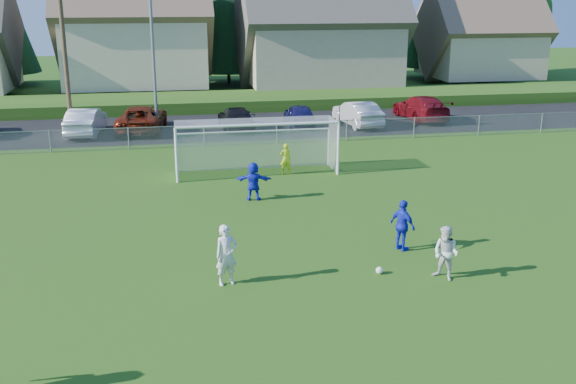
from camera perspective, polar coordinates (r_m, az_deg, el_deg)
name	(u,v)px	position (r m, az deg, el deg)	size (l,w,h in m)	color
ground	(349,340)	(16.73, 5.19, -12.38)	(160.00, 160.00, 0.00)	#193D0C
asphalt_lot	(231,126)	(42.53, -4.89, 5.58)	(60.00, 60.00, 0.00)	black
grass_embankment	(220,101)	(49.82, -5.80, 7.64)	(70.00, 6.00, 0.80)	#1E420F
soccer_ball	(379,270)	(20.40, 7.75, -6.59)	(0.22, 0.22, 0.22)	white
player_white_a	(226,255)	(19.32, -5.24, -5.33)	(0.65, 0.43, 1.79)	silver
player_white_b	(446,253)	(20.13, 13.22, -5.06)	(0.79, 0.61, 1.62)	silver
player_blue_a	(403,225)	(22.07, 9.68, -2.81)	(0.99, 0.41, 1.69)	#1421C0
player_blue_b	(253,181)	(27.08, -2.95, 0.92)	(1.45, 0.46, 1.56)	#1421C0
goalkeeper	(286,159)	(30.94, -0.21, 2.82)	(0.53, 0.35, 1.44)	#D7EC1B
car_b	(86,121)	(41.43, -16.74, 5.75)	(1.67, 4.80, 1.58)	silver
car_c	(142,118)	(41.62, -12.27, 6.10)	(2.58, 5.60, 1.56)	#5D1A0A
car_d	(236,118)	(41.50, -4.41, 6.26)	(1.89, 4.66, 1.35)	black
car_e	(299,115)	(42.55, 0.97, 6.57)	(1.61, 4.00, 1.36)	#141447
car_f	(358,113)	(42.64, 5.91, 6.63)	(1.63, 4.69, 1.54)	#B4B4B4
car_g	(421,108)	(45.33, 11.19, 7.02)	(2.21, 5.43, 1.58)	maroon
soccer_goal	(256,138)	(31.06, -2.76, 4.57)	(7.42, 1.90, 2.50)	white
chainlink_fence	(241,134)	(37.05, -4.02, 4.94)	(52.06, 0.06, 1.20)	gray
streetlight	(154,51)	(40.18, -11.28, 11.65)	(1.38, 0.18, 9.00)	slate
utility_pole	(64,45)	(41.50, -18.43, 11.71)	(1.60, 0.26, 10.00)	#473321
houses_row	(233,1)	(56.85, -4.65, 15.78)	(53.90, 11.45, 13.27)	tan
tree_row	(216,5)	(63.01, -6.15, 15.43)	(65.98, 12.36, 13.80)	#382616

